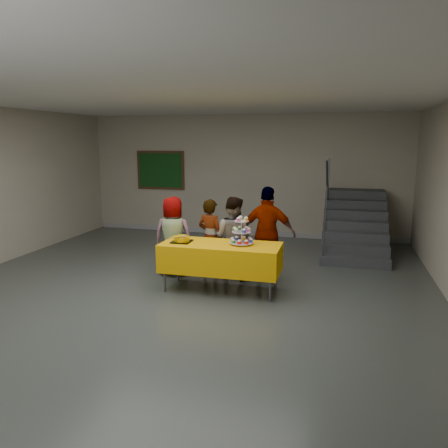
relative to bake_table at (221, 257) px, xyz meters
The scene contains 10 objects.
room_shell 1.84m from the bake_table, 128.07° to the right, with size 10.00×10.04×3.02m.
bake_table is the anchor object (origin of this frame).
cupcake_stand 0.50m from the bake_table, ahead, with size 0.38×0.38×0.44m.
bear_cake 0.69m from the bake_table, behind, with size 0.32×0.36×0.12m.
schoolchild_a 1.21m from the bake_table, 150.10° to the left, with size 0.69×0.45×1.41m, color slate.
schoolchild_b 0.84m from the bake_table, 117.91° to the left, with size 0.50×0.33×1.37m, color slate.
schoolchild_c 0.73m from the bake_table, 88.62° to the left, with size 0.69×0.54×1.43m, color slate.
schoolchild_d 1.02m from the bake_table, 50.82° to the left, with size 0.95×0.39×1.61m, color slate.
staircase 3.97m from the bake_table, 57.86° to the left, with size 1.30×2.40×2.04m.
noticeboard 5.14m from the bake_table, 123.58° to the left, with size 1.30×0.05×1.00m.
Camera 1 is at (2.36, -5.67, 2.37)m, focal length 35.00 mm.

